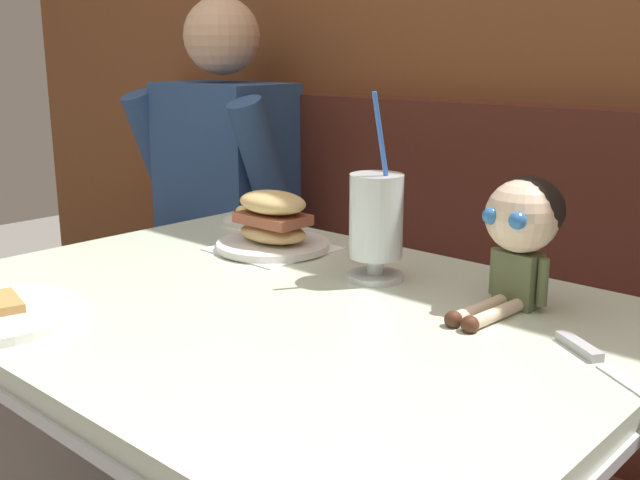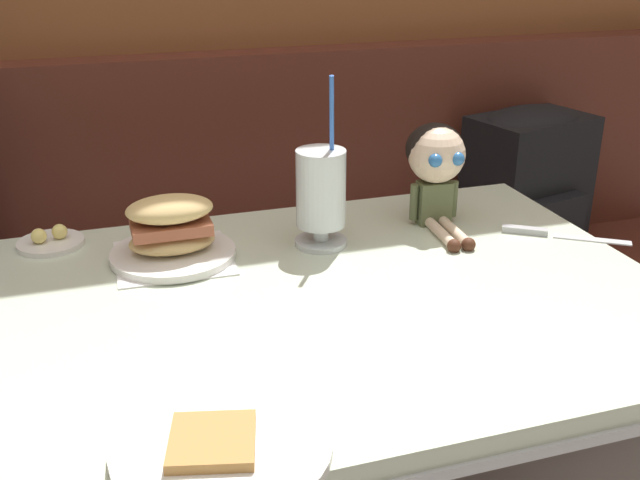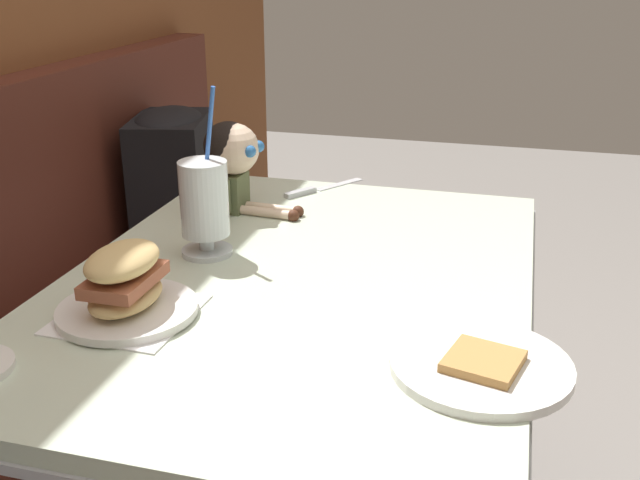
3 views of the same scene
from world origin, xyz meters
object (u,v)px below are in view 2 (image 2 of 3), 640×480
butter_saucer (50,241)px  seated_doll (436,160)px  milkshake_glass (321,192)px  backpack (528,181)px  sandwich_plate (172,234)px  butter_knife (543,233)px  toast_plate (221,446)px

butter_saucer → seated_doll: (0.72, -0.11, 0.12)m
milkshake_glass → backpack: size_ratio=0.78×
sandwich_plate → milkshake_glass: bearing=-4.2°
sandwich_plate → butter_knife: bearing=-8.8°
backpack → butter_knife: bearing=-120.1°
sandwich_plate → backpack: 1.05m
toast_plate → milkshake_glass: bearing=61.4°
milkshake_glass → toast_plate: bearing=-118.6°
butter_saucer → backpack: (1.18, 0.26, -0.09)m
butter_saucer → seated_doll: size_ratio=0.54×
butter_knife → backpack: backpack is taller
butter_saucer → milkshake_glass: bearing=-17.2°
sandwich_plate → butter_knife: 0.69m
sandwich_plate → butter_knife: size_ratio=1.07×
sandwich_plate → butter_saucer: (-0.21, 0.13, -0.04)m
butter_saucer → backpack: bearing=12.5°
butter_saucer → sandwich_plate: bearing=-31.6°
milkshake_glass → seated_doll: milkshake_glass is taller
milkshake_glass → butter_knife: size_ratio=1.53×
sandwich_plate → butter_saucer: size_ratio=1.83×
toast_plate → butter_knife: toast_plate is taller
toast_plate → backpack: size_ratio=0.62×
milkshake_glass → backpack: milkshake_glass is taller
seated_doll → backpack: (0.46, 0.37, -0.21)m
butter_saucer → seated_doll: seated_doll is taller
toast_plate → sandwich_plate: size_ratio=1.14×
toast_plate → seated_doll: seated_doll is taller
butter_knife → backpack: bearing=59.9°
sandwich_plate → seated_doll: (0.51, 0.02, 0.08)m
butter_knife → backpack: 0.58m
sandwich_plate → butter_saucer: bearing=148.4°
backpack → sandwich_plate: bearing=-158.2°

